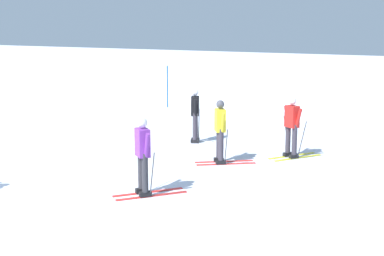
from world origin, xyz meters
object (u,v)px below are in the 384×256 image
object	(u,v)px
skier_yellow	(220,130)
skier_black	(195,114)
trail_marker_pole	(167,87)
skier_red	(292,125)
skier_purple	(143,154)

from	to	relation	value
skier_yellow	skier_black	distance (m)	2.69
skier_yellow	trail_marker_pole	distance (m)	10.32
trail_marker_pole	skier_red	bearing A→B (deg)	-33.78
skier_black	trail_marker_pole	bearing A→B (deg)	133.28
trail_marker_pole	skier_black	bearing A→B (deg)	-46.72
skier_purple	skier_red	size ratio (longest dim) A/B	1.00
skier_yellow	skier_red	size ratio (longest dim) A/B	1.00
skier_purple	skier_black	bearing A→B (deg)	111.87
skier_red	skier_yellow	bearing A→B (deg)	-128.84
skier_purple	trail_marker_pole	world-z (taller)	trail_marker_pole
skier_red	trail_marker_pole	size ratio (longest dim) A/B	0.90
skier_purple	skier_black	distance (m)	5.48
skier_yellow	skier_black	xyz separation A→B (m)	(-2.00, 1.81, -0.00)
skier_purple	trail_marker_pole	bearing A→B (deg)	124.36
skier_yellow	skier_black	world-z (taller)	same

